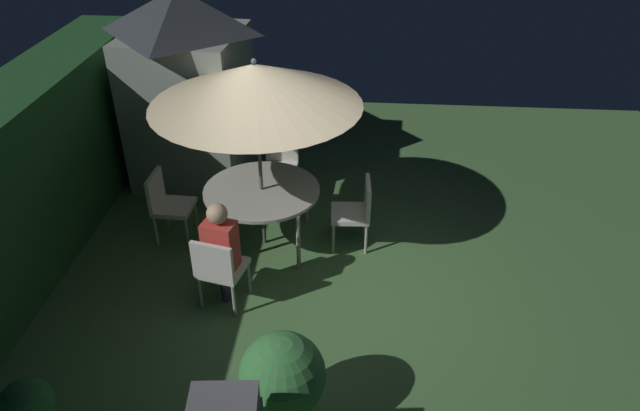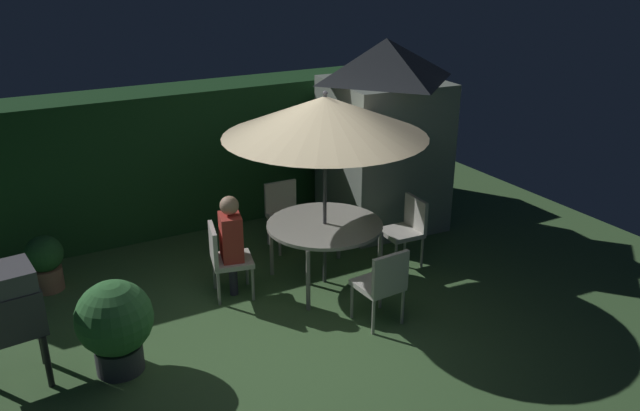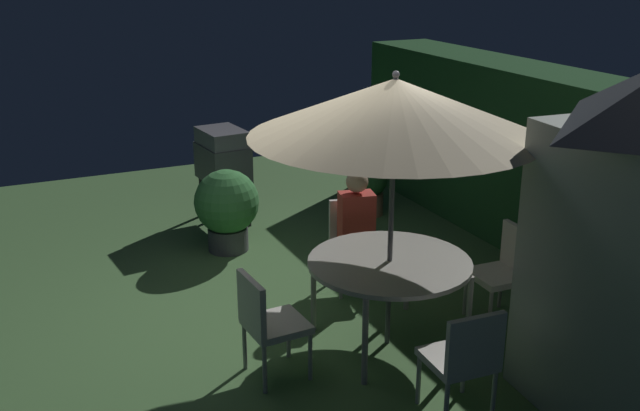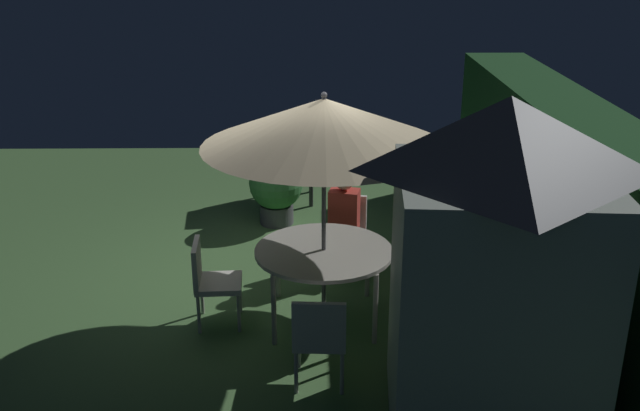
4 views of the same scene
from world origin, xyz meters
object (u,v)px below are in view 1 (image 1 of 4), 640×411
Objects in this scene: patio_table at (262,193)px; chair_far_side at (357,209)px; garden_shed at (188,87)px; person_in_red at (220,243)px; chair_toward_hedge at (281,162)px; chair_toward_house at (167,202)px; chair_near_shed at (219,267)px; patio_umbrella at (255,85)px; potted_plant_by_grill at (283,380)px.

patio_table is 1.56× the size of chair_far_side.
garden_shed is 3.04m from person_in_red.
chair_toward_hedge is 1.00× the size of chair_toward_house.
chair_near_shed is at bearing -142.75° from chair_toward_house.
patio_umbrella reaches higher than chair_toward_hedge.
chair_far_side is at bearing -11.54° from potted_plant_by_grill.
patio_table is 1.14m from person_in_red.
chair_near_shed is at bearing 171.97° from chair_toward_hedge.
patio_table is 1.56× the size of chair_toward_hedge.
chair_near_shed reaches higher than patio_table.
chair_toward_hedge is at bearing -2.85° from patio_table.
potted_plant_by_grill is (-2.70, -1.82, 0.01)m from chair_toward_house.
patio_table is at bearing -13.10° from person_in_red.
patio_umbrella reaches higher than person_in_red.
chair_toward_house is 3.25m from potted_plant_by_grill.
patio_table is (-1.69, -1.28, -0.65)m from garden_shed.
chair_near_shed is (-2.88, -1.01, -0.87)m from garden_shed.
patio_table is 0.58× the size of patio_umbrella.
chair_near_shed is 1.00× the size of chair_far_side.
potted_plant_by_grill is 0.76× the size of person_in_red.
patio_table is 2.72m from potted_plant_by_grill.
chair_toward_hedge is (1.13, 1.09, 0.00)m from chair_far_side.
patio_umbrella is 2.67× the size of chair_toward_hedge.
chair_toward_house is (1.24, 0.94, 0.00)m from chair_near_shed.
garden_shed is 3.03× the size of chair_toward_hedge.
potted_plant_by_grill reaches higher than patio_table.
garden_shed reaches higher than person_in_red.
chair_toward_hedge is at bearing -7.84° from person_in_red.
chair_toward_house reaches higher than patio_table.
patio_umbrella is 2.51× the size of potted_plant_by_grill.
chair_far_side reaches higher than patio_table.
chair_toward_house is at bearing 39.77° from person_in_red.
chair_far_side is 2.78m from potted_plant_by_grill.
garden_shed is 2.85× the size of potted_plant_by_grill.
garden_shed reaches higher than chair_far_side.
chair_near_shed is at bearing 131.35° from chair_far_side.
patio_umbrella is 2.00m from chair_near_shed.
chair_toward_house is at bearing 87.81° from patio_umbrella.
potted_plant_by_grill reaches higher than chair_far_side.
patio_table is at bearing 93.46° from chair_far_side.
chair_toward_house is at bearing 131.98° from chair_toward_hedge.
chair_near_shed is 1.70m from potted_plant_by_grill.
chair_toward_house is at bearing -177.74° from garden_shed.
chair_toward_hedge is at bearing 7.99° from potted_plant_by_grill.
garden_shed is 3.05m from chair_far_side.
chair_toward_hedge is 0.94× the size of potted_plant_by_grill.
garden_shed reaches higher than chair_toward_house.
chair_far_side is 1.57m from chair_toward_hedge.
garden_shed is 3.03× the size of chair_far_side.
patio_table is 1.24m from chair_near_shed.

